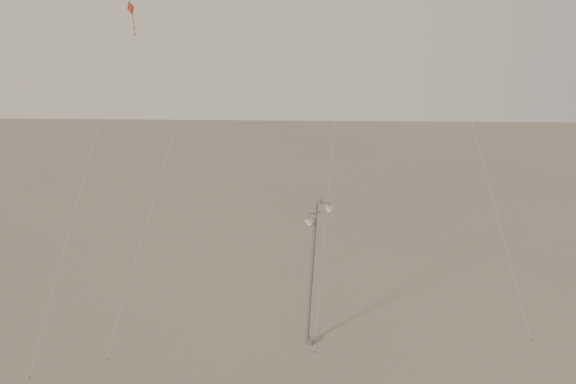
{
  "coord_description": "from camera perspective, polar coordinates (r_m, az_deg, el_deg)",
  "views": [
    {
      "loc": [
        2.81,
        -21.03,
        16.25
      ],
      "look_at": [
        1.72,
        5.0,
        8.58
      ],
      "focal_mm": 35.0,
      "sensor_mm": 36.0,
      "label": 1
    }
  ],
  "objects": [
    {
      "name": "street_lamp",
      "position": [
        29.07,
        2.59,
        -7.82
      ],
      "size": [
        1.51,
        1.0,
        8.11
      ],
      "color": "gray",
      "rests_on": "ground"
    },
    {
      "name": "kite_3",
      "position": [
        28.96,
        -17.97,
        8.99
      ],
      "size": [
        4.9,
        5.73,
        17.45
      ],
      "rotation": [
        0.0,
        0.0,
        -0.38
      ],
      "color": "maroon",
      "rests_on": "ground"
    },
    {
      "name": "kite_4",
      "position": [
        29.15,
        16.26,
        13.72
      ],
      "size": [
        7.2,
        1.73,
        20.57
      ],
      "rotation": [
        0.0,
        0.0,
        1.32
      ],
      "color": "black",
      "rests_on": "ground"
    }
  ]
}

